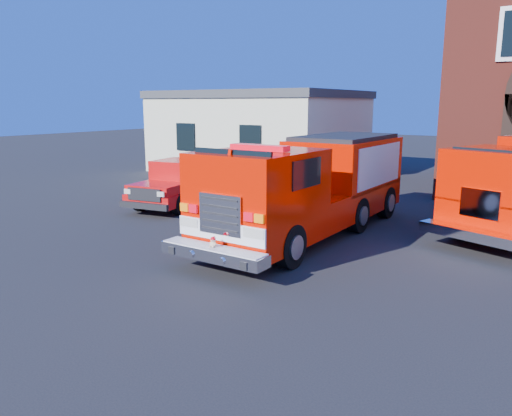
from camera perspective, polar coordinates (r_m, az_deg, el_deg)
The scene contains 4 objects.
ground at distance 12.87m, azimuth 2.94°, elevation -4.75°, with size 100.00×100.00×0.00m, color black.
side_building at distance 28.16m, azimuth 0.54°, elevation 8.84°, with size 10.20×8.20×4.35m.
fire_engine at distance 14.16m, azimuth 6.45°, elevation 2.60°, with size 2.61×8.91×2.73m.
pickup_truck at distance 18.65m, azimuth -8.13°, elevation 2.84°, with size 2.64×5.35×1.68m.
Camera 1 is at (6.21, -10.66, 3.67)m, focal length 35.00 mm.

